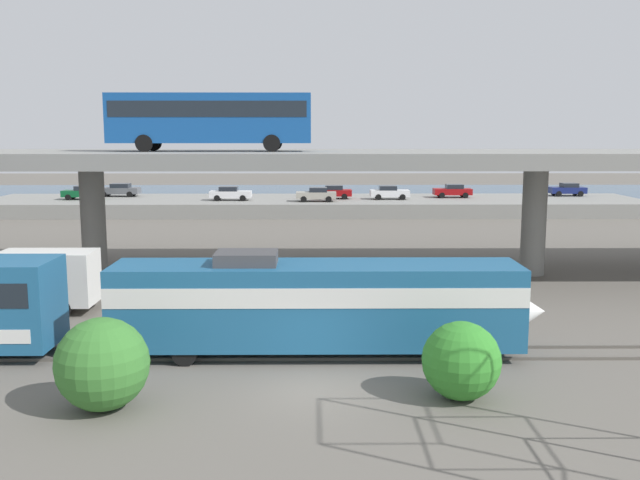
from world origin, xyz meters
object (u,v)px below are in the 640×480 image
Objects in this scene: parked_car_6 at (568,189)px; parked_car_7 at (453,191)px; train_locomotive at (336,301)px; parked_car_4 at (83,193)px; parked_car_2 at (230,193)px; parked_car_1 at (332,192)px; parked_car_3 at (389,192)px; service_truck_west at (30,280)px; parked_car_0 at (317,194)px; parked_car_5 at (119,190)px; transit_bus_on_overpass at (211,117)px.

parked_car_6 is 0.96× the size of parked_car_7.
parked_car_4 is (-26.21, 50.19, 0.07)m from train_locomotive.
parked_car_2 and parked_car_7 have the same top height.
parked_car_1 is 6.29m from parked_car_3.
parked_car_2 is at bearing 7.23° from parked_car_7.
service_truck_west is 1.60× the size of parked_car_0.
parked_car_0 is 16.04m from parked_car_7.
parked_car_6 is (38.44, 5.06, -0.00)m from parked_car_2.
parked_car_7 is at bearing -163.87° from parked_car_0.
train_locomotive is at bearing 113.34° from parked_car_5.
train_locomotive is 50.13m from parked_car_2.
train_locomotive is 54.32m from parked_car_7.
parked_car_5 is at bearing 113.34° from train_locomotive.
parked_car_1 is (16.00, 44.02, 0.63)m from service_truck_west.
parked_car_2 is 1.05× the size of parked_car_7.
service_truck_west is 1.59× the size of parked_car_4.
parked_car_0 is (-0.62, 47.82, 0.08)m from train_locomotive.
parked_car_1 and parked_car_7 have the same top height.
parked_car_6 is (35.54, 38.65, -7.46)m from transit_bus_on_overpass.
parked_car_6 is at bearing -173.11° from parked_car_1.
parked_car_2 is 14.18m from parked_car_5.
parked_car_6 is (54.70, 4.01, 0.00)m from parked_car_4.
transit_bus_on_overpass reaches higher than parked_car_2.
parked_car_3 is at bearing 10.68° from parked_car_6.
parked_car_2 is at bearing 7.50° from parked_car_6.
parked_car_0 is at bearing -109.17° from service_truck_west.
service_truck_west is at bearing -96.61° from parked_car_2.
parked_car_0 and parked_car_3 have the same top height.
parked_car_1 is at bearing 6.89° from parked_car_6.
parked_car_3 is at bearing -179.95° from parked_car_4.
parked_car_6 is at bearing 62.27° from train_locomotive.
train_locomotive is at bearing 88.71° from parked_car_1.
parked_car_1 is at bearing -178.53° from parked_car_4.
parked_car_2 and parked_car_3 have the same top height.
parked_car_1 is (1.14, 50.89, 0.08)m from train_locomotive.
transit_bus_on_overpass is 2.83× the size of parked_car_0.
parked_car_0 is 9.43m from parked_car_2.
parked_car_3 is (8.02, 2.40, 0.00)m from parked_car_0.
service_truck_west is at bearing 100.15° from parked_car_5.
parked_car_5 is (-8.43, 47.09, 0.63)m from service_truck_west.
train_locomotive is at bearing 117.58° from parked_car_4.
transit_bus_on_overpass is at bearing 76.95° from parked_car_1.
service_truck_west is at bearing -117.17° from parked_car_3.
service_truck_west reaches higher than parked_car_4.
service_truck_west reaches higher than parked_car_1.
parked_car_5 is at bearing 0.26° from parked_car_6.
service_truck_west is at bearing 56.86° from parked_car_7.
parked_car_7 is (15.41, 4.46, -0.00)m from parked_car_0.
parked_car_0 and parked_car_4 have the same top height.
parked_car_4 and parked_car_5 have the same top height.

